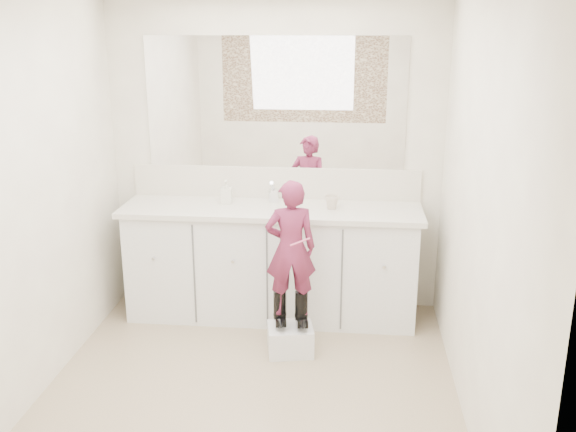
# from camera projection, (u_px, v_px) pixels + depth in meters

# --- Properties ---
(floor) EXTENTS (3.00, 3.00, 0.00)m
(floor) POSITION_uv_depth(u_px,v_px,m) (248.00, 400.00, 3.96)
(floor) COLOR #8A7E5A
(floor) RESTS_ON ground
(wall_back) EXTENTS (2.60, 0.00, 2.60)m
(wall_back) POSITION_uv_depth(u_px,v_px,m) (275.00, 159.00, 5.04)
(wall_back) COLOR beige
(wall_back) RESTS_ON floor
(wall_front) EXTENTS (2.60, 0.00, 2.60)m
(wall_front) POSITION_uv_depth(u_px,v_px,m) (171.00, 340.00, 2.18)
(wall_front) COLOR beige
(wall_front) RESTS_ON floor
(wall_left) EXTENTS (0.00, 3.00, 3.00)m
(wall_left) POSITION_uv_depth(u_px,v_px,m) (24.00, 208.00, 3.74)
(wall_left) COLOR beige
(wall_left) RESTS_ON floor
(wall_right) EXTENTS (0.00, 3.00, 3.00)m
(wall_right) POSITION_uv_depth(u_px,v_px,m) (480.00, 221.00, 3.49)
(wall_right) COLOR beige
(wall_right) RESTS_ON floor
(vanity_cabinet) EXTENTS (2.20, 0.55, 0.85)m
(vanity_cabinet) POSITION_uv_depth(u_px,v_px,m) (272.00, 264.00, 5.00)
(vanity_cabinet) COLOR silver
(vanity_cabinet) RESTS_ON floor
(countertop) EXTENTS (2.28, 0.58, 0.04)m
(countertop) POSITION_uv_depth(u_px,v_px,m) (271.00, 210.00, 4.86)
(countertop) COLOR beige
(countertop) RESTS_ON vanity_cabinet
(backsplash) EXTENTS (2.28, 0.03, 0.25)m
(backsplash) POSITION_uv_depth(u_px,v_px,m) (275.00, 183.00, 5.08)
(backsplash) COLOR beige
(backsplash) RESTS_ON countertop
(mirror) EXTENTS (2.00, 0.02, 1.00)m
(mirror) POSITION_uv_depth(u_px,v_px,m) (275.00, 103.00, 4.90)
(mirror) COLOR white
(mirror) RESTS_ON wall_back
(dot_panel) EXTENTS (2.00, 0.01, 1.20)m
(dot_panel) POSITION_uv_depth(u_px,v_px,m) (164.00, 213.00, 2.06)
(dot_panel) COLOR #472819
(dot_panel) RESTS_ON wall_front
(faucet) EXTENTS (0.08, 0.08, 0.10)m
(faucet) POSITION_uv_depth(u_px,v_px,m) (274.00, 195.00, 5.00)
(faucet) COLOR silver
(faucet) RESTS_ON countertop
(cup) EXTENTS (0.13, 0.13, 0.10)m
(cup) POSITION_uv_depth(u_px,v_px,m) (332.00, 202.00, 4.80)
(cup) COLOR beige
(cup) RESTS_ON countertop
(soap_bottle) EXTENTS (0.09, 0.09, 0.18)m
(soap_bottle) POSITION_uv_depth(u_px,v_px,m) (226.00, 192.00, 4.94)
(soap_bottle) COLOR silver
(soap_bottle) RESTS_ON countertop
(step_stool) EXTENTS (0.35, 0.31, 0.20)m
(step_stool) POSITION_uv_depth(u_px,v_px,m) (290.00, 339.00, 4.50)
(step_stool) COLOR silver
(step_stool) RESTS_ON floor
(boot_left) EXTENTS (0.13, 0.19, 0.26)m
(boot_left) POSITION_uv_depth(u_px,v_px,m) (280.00, 308.00, 4.46)
(boot_left) COLOR black
(boot_left) RESTS_ON step_stool
(boot_right) EXTENTS (0.13, 0.19, 0.26)m
(boot_right) POSITION_uv_depth(u_px,v_px,m) (301.00, 309.00, 4.45)
(boot_right) COLOR black
(boot_right) RESTS_ON step_stool
(toddler) EXTENTS (0.38, 0.29, 0.95)m
(toddler) POSITION_uv_depth(u_px,v_px,m) (291.00, 248.00, 4.33)
(toddler) COLOR #B43767
(toddler) RESTS_ON step_stool
(toothbrush) EXTENTS (0.14, 0.04, 0.06)m
(toothbrush) POSITION_uv_depth(u_px,v_px,m) (300.00, 242.00, 4.22)
(toothbrush) COLOR #E55981
(toothbrush) RESTS_ON toddler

